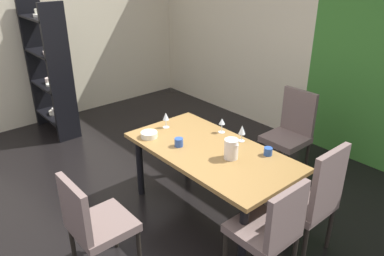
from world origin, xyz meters
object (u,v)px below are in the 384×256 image
(chair_right_near, at_px, (271,228))
(wine_glass_near_shelf, at_px, (222,122))
(serving_bowl_front, at_px, (149,135))
(chair_head_far, at_px, (291,130))
(cup_left, at_px, (179,142))
(wine_glass_right, at_px, (166,117))
(pitcher_rear, at_px, (231,149))
(display_shelf, at_px, (49,69))
(chair_right_far, at_px, (312,197))
(dining_table, at_px, (210,158))
(chair_head_near, at_px, (93,222))
(cup_corner, at_px, (268,151))
(wine_glass_north, at_px, (242,130))

(chair_right_near, height_order, wine_glass_near_shelf, chair_right_near)
(chair_right_near, xyz_separation_m, serving_bowl_front, (-1.51, -0.02, 0.22))
(chair_head_far, height_order, cup_left, chair_head_far)
(wine_glass_right, xyz_separation_m, pitcher_rear, (0.90, 0.04, -0.03))
(chair_head_far, height_order, display_shelf, display_shelf)
(chair_head_far, relative_size, chair_right_far, 0.96)
(wine_glass_near_shelf, xyz_separation_m, serving_bowl_front, (-0.39, -0.62, -0.08))
(dining_table, height_order, pitcher_rear, pitcher_rear)
(wine_glass_right, bearing_deg, chair_head_near, -60.87)
(cup_corner, bearing_deg, dining_table, -142.33)
(chair_head_near, height_order, wine_glass_near_shelf, chair_head_near)
(chair_head_near, height_order, cup_corner, chair_head_near)
(wine_glass_near_shelf, bearing_deg, cup_corner, -1.98)
(wine_glass_near_shelf, height_order, wine_glass_north, wine_glass_north)
(chair_right_near, distance_m, serving_bowl_front, 1.53)
(wine_glass_right, bearing_deg, cup_corner, 17.22)
(chair_right_far, distance_m, wine_glass_near_shelf, 1.17)
(chair_right_near, relative_size, serving_bowl_front, 5.57)
(serving_bowl_front, bearing_deg, dining_table, 25.83)
(cup_corner, bearing_deg, chair_head_far, 112.93)
(serving_bowl_front, relative_size, cup_left, 2.02)
(chair_head_near, xyz_separation_m, display_shelf, (-2.90, 0.87, 0.40))
(serving_bowl_front, distance_m, cup_left, 0.36)
(pitcher_rear, bearing_deg, chair_head_far, 99.79)
(chair_head_far, xyz_separation_m, chair_right_near, (0.90, -1.49, -0.03))
(cup_corner, height_order, cup_left, cup_left)
(cup_corner, relative_size, cup_left, 0.93)
(cup_left, xyz_separation_m, pitcher_rear, (0.48, 0.21, 0.05))
(dining_table, bearing_deg, cup_left, -143.58)
(chair_head_near, xyz_separation_m, wine_glass_near_shelf, (-0.21, 1.56, 0.31))
(wine_glass_north, distance_m, pitcher_rear, 0.36)
(dining_table, xyz_separation_m, cup_left, (-0.25, -0.18, 0.13))
(chair_right_near, bearing_deg, chair_head_far, 31.06)
(chair_head_far, distance_m, wine_glass_near_shelf, 0.96)
(chair_right_near, height_order, wine_glass_north, chair_right_near)
(pitcher_rear, bearing_deg, wine_glass_north, 117.46)
(cup_corner, height_order, pitcher_rear, pitcher_rear)
(wine_glass_near_shelf, relative_size, cup_corner, 2.00)
(chair_head_far, distance_m, display_shelf, 3.33)
(dining_table, height_order, chair_right_near, chair_right_near)
(chair_right_far, relative_size, serving_bowl_front, 6.27)
(chair_head_near, bearing_deg, cup_corner, 75.35)
(chair_head_near, xyz_separation_m, chair_right_near, (0.91, 0.96, 0.00))
(dining_table, height_order, wine_glass_north, wine_glass_north)
(chair_head_near, relative_size, wine_glass_right, 5.53)
(dining_table, bearing_deg, pitcher_rear, 5.95)
(wine_glass_right, bearing_deg, cup_left, -21.70)
(pitcher_rear, bearing_deg, cup_corner, 58.83)
(chair_head_far, xyz_separation_m, cup_corner, (0.39, -0.91, 0.20))
(chair_head_far, bearing_deg, serving_bowl_front, 67.97)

